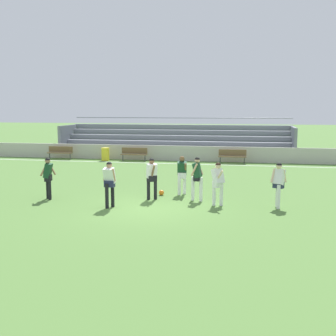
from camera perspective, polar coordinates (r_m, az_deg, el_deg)
The scene contains 16 objects.
ground_plane at distance 15.56m, azimuth -2.99°, elevation -5.42°, with size 160.00×160.00×0.00m, color #517A38.
field_line_sideline at distance 27.60m, azimuth 3.31°, elevation 0.52°, with size 44.00×0.12×0.01m, color white.
sideline_wall at distance 29.15m, azimuth 3.76°, elevation 1.93°, with size 48.00×0.16×1.03m, color #BCB7AD.
bleacher_stand at distance 31.83m, azimuth 0.98°, elevation 3.73°, with size 17.10×3.66×2.84m.
bench_far_right at distance 31.16m, azimuth -14.17°, elevation 2.16°, with size 1.80×0.40×0.90m.
bench_centre_sideline at distance 29.27m, azimuth -4.53°, elevation 2.01°, with size 1.80×0.40×0.90m.
bench_near_bin at distance 28.22m, azimuth 8.57°, elevation 1.72°, with size 1.80×0.40×0.90m.
trash_bin at distance 29.73m, azimuth -8.34°, elevation 1.84°, with size 0.55×0.55×0.88m, color yellow.
player_white_pressing_high at distance 16.88m, azimuth -2.17°, elevation -0.95°, with size 0.47×0.64×1.66m.
player_dark_wide_right at distance 17.85m, azimuth 1.88°, elevation -0.53°, with size 0.46×0.64×1.62m.
player_dark_overlapping at distance 17.58m, azimuth -15.68°, elevation -0.86°, with size 0.52×0.46×1.66m.
player_white_on_ball at distance 15.98m, azimuth 14.51°, elevation -1.71°, with size 0.62×0.52×1.66m.
player_white_trailing_run at distance 15.64m, azimuth -7.80°, elevation -1.64°, with size 0.46×0.41×1.69m.
player_white_wide_left at distance 15.94m, azimuth 6.67°, elevation -1.62°, with size 0.54×0.68×1.62m.
player_dark_challenging at distance 16.68m, azimuth 3.90°, elevation -0.90°, with size 0.47×0.49×1.72m.
soccer_ball at distance 17.82m, azimuth -0.88°, elevation -3.31°, with size 0.22×0.22×0.22m, color orange.
Camera 1 is at (3.71, -14.67, 3.63)m, focal length 45.75 mm.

